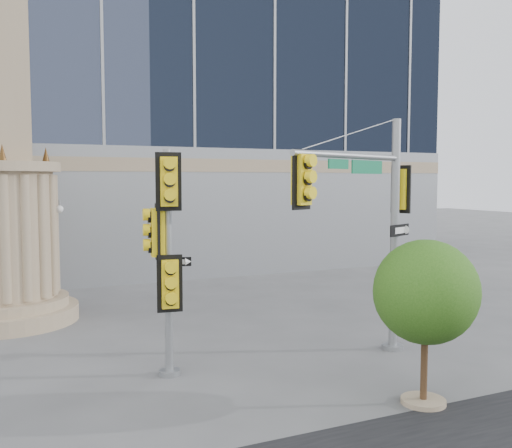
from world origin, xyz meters
name	(u,v)px	position (x,y,z in m)	size (l,w,h in m)	color
ground	(311,386)	(0.00, 0.00, 0.00)	(120.00, 120.00, 0.00)	#545456
monument	(2,149)	(-6.00, 9.00, 5.52)	(4.40, 4.40, 16.60)	tan
main_signal_pole	(373,210)	(2.36, 1.07, 3.80)	(4.50, 2.20, 6.13)	slate
secondary_signal_pole	(166,245)	(-2.72, 1.89, 3.08)	(0.91, 0.76, 5.23)	slate
street_tree	(427,296)	(1.62, -1.78, 2.21)	(2.15, 2.10, 3.36)	tan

